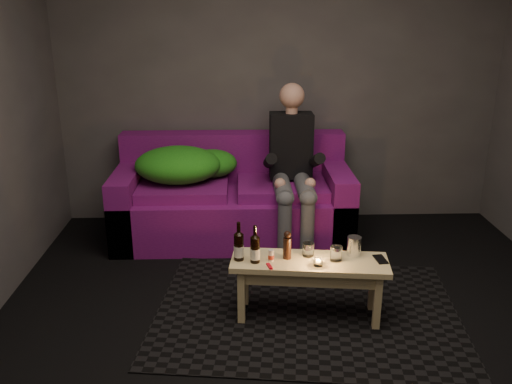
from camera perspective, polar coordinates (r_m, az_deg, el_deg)
floor at (r=3.32m, az=5.19°, el=-16.83°), size 4.50×4.50×0.00m
room at (r=3.18m, az=5.06°, el=13.55°), size 4.50×4.50×4.50m
rug at (r=3.73m, az=5.36°, el=-12.40°), size 2.15×1.67×0.01m
sofa at (r=4.78m, az=-2.42°, el=-0.95°), size 2.01×0.90×0.86m
green_blanket at (r=4.69m, az=-7.61°, el=2.85°), size 0.88×0.60×0.30m
person at (r=4.52m, az=3.86°, el=2.96°), size 0.36×0.83×1.34m
coffee_table at (r=3.52m, az=5.63°, el=-8.21°), size 1.03×0.43×0.41m
beer_bottle_a at (r=3.44m, az=-1.82°, el=-5.71°), size 0.06×0.06×0.26m
beer_bottle_b at (r=3.41m, az=-0.10°, el=-6.00°), size 0.06×0.06×0.25m
salt_shaker at (r=3.45m, az=1.59°, el=-6.67°), size 0.04×0.04×0.08m
pepper_mill at (r=3.47m, az=3.30°, el=-5.93°), size 0.06×0.06×0.14m
tumbler_back at (r=3.53m, az=5.52°, el=-6.04°), size 0.10×0.10×0.09m
tealight at (r=3.42m, az=6.56°, el=-7.36°), size 0.06×0.06×0.04m
tumbler_front at (r=3.49m, az=8.43°, el=-6.41°), size 0.08×0.08×0.10m
steel_cup at (r=3.57m, az=10.29°, el=-5.61°), size 0.11×0.11×0.12m
smartphone at (r=3.56m, az=12.96°, el=-6.92°), size 0.08×0.14×0.01m
red_lighter at (r=3.38m, az=1.43°, el=-7.81°), size 0.04×0.08×0.01m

